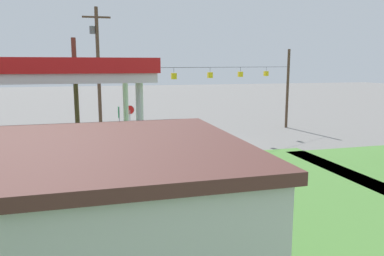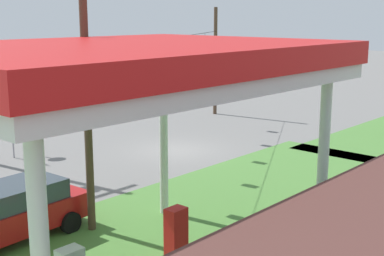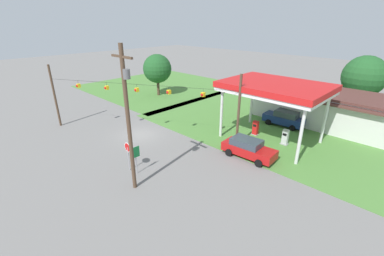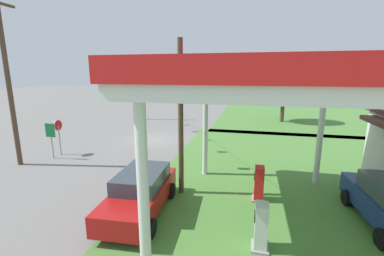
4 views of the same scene
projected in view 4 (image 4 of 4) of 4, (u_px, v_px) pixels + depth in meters
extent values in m
plane|color=slate|center=(154.00, 140.00, 22.04)|extent=(160.00, 160.00, 0.00)
cube|color=#4C7F38|center=(313.00, 116.00, 33.68)|extent=(24.00, 24.00, 0.04)
cube|color=silver|center=(267.00, 84.00, 8.88)|extent=(9.46, 6.99, 0.35)
cube|color=red|center=(268.00, 71.00, 8.79)|extent=(9.66, 7.19, 0.55)
cylinder|color=silver|center=(205.00, 131.00, 14.03)|extent=(0.28, 0.28, 5.07)
cylinder|color=silver|center=(144.00, 205.00, 6.17)|extent=(0.28, 0.28, 5.07)
cylinder|color=silver|center=(320.00, 137.00, 12.73)|extent=(0.28, 0.28, 5.07)
cube|color=gray|center=(258.00, 199.00, 11.57)|extent=(0.71, 0.56, 0.12)
cube|color=red|center=(259.00, 183.00, 11.40)|extent=(0.55, 0.40, 1.48)
cube|color=black|center=(254.00, 176.00, 11.39)|extent=(0.39, 0.03, 0.24)
cube|color=gray|center=(260.00, 247.00, 8.37)|extent=(0.71, 0.56, 0.12)
cube|color=silver|center=(261.00, 225.00, 8.21)|extent=(0.55, 0.40, 1.48)
cube|color=black|center=(255.00, 216.00, 8.19)|extent=(0.39, 0.03, 0.24)
cube|color=#AD1414|center=(140.00, 196.00, 10.41)|extent=(4.89, 2.15, 0.77)
cube|color=#333D47|center=(142.00, 178.00, 10.54)|extent=(2.73, 1.87, 0.59)
cylinder|color=black|center=(151.00, 229.00, 8.91)|extent=(0.69, 0.26, 0.68)
cylinder|color=black|center=(101.00, 223.00, 9.22)|extent=(0.69, 0.26, 0.68)
cylinder|color=black|center=(172.00, 191.00, 11.77)|extent=(0.69, 0.26, 0.68)
cylinder|color=black|center=(133.00, 188.00, 12.07)|extent=(0.69, 0.26, 0.68)
cylinder|color=black|center=(346.00, 198.00, 11.11)|extent=(0.69, 0.26, 0.68)
cylinder|color=black|center=(382.00, 239.00, 8.34)|extent=(0.69, 0.26, 0.68)
cylinder|color=#99999E|center=(60.00, 140.00, 17.89)|extent=(0.08, 0.08, 2.10)
cylinder|color=white|center=(58.00, 125.00, 17.66)|extent=(0.80, 0.03, 0.80)
cylinder|color=red|center=(58.00, 125.00, 17.66)|extent=(0.70, 0.03, 0.70)
cylinder|color=gray|center=(52.00, 141.00, 17.01)|extent=(0.07, 0.07, 2.40)
cube|color=#146B33|center=(50.00, 130.00, 16.80)|extent=(0.04, 0.70, 0.90)
cylinder|color=#4C3828|center=(8.00, 82.00, 15.07)|extent=(0.28, 0.28, 10.25)
cylinder|color=#4C3828|center=(142.00, 90.00, 31.01)|extent=(0.24, 0.24, 7.11)
cylinder|color=#4C3828|center=(181.00, 120.00, 11.57)|extent=(0.24, 0.24, 7.11)
cylinder|color=black|center=(151.00, 74.00, 20.87)|extent=(18.09, 10.02, 0.02)
cylinder|color=black|center=(144.00, 75.00, 27.39)|extent=(0.02, 0.02, 0.35)
cube|color=yellow|center=(144.00, 79.00, 27.47)|extent=(0.32, 0.32, 0.40)
sphere|color=red|center=(142.00, 79.00, 27.51)|extent=(0.28, 0.28, 0.28)
cylinder|color=black|center=(147.00, 76.00, 24.15)|extent=(0.02, 0.02, 0.35)
cube|color=yellow|center=(147.00, 80.00, 24.23)|extent=(0.32, 0.32, 0.40)
sphere|color=red|center=(146.00, 80.00, 24.27)|extent=(0.28, 0.28, 0.28)
cylinder|color=black|center=(152.00, 76.00, 20.91)|extent=(0.02, 0.02, 0.35)
cube|color=yellow|center=(152.00, 81.00, 20.99)|extent=(0.32, 0.32, 0.40)
sphere|color=red|center=(150.00, 81.00, 21.03)|extent=(0.28, 0.28, 0.28)
cylinder|color=black|center=(158.00, 77.00, 17.67)|extent=(0.02, 0.02, 0.35)
cube|color=yellow|center=(158.00, 82.00, 17.75)|extent=(0.32, 0.32, 0.40)
sphere|color=red|center=(155.00, 82.00, 17.79)|extent=(0.28, 0.28, 0.28)
cylinder|color=black|center=(166.00, 78.00, 14.43)|extent=(0.02, 0.02, 0.35)
cube|color=yellow|center=(167.00, 84.00, 14.51)|extent=(0.32, 0.32, 0.40)
sphere|color=red|center=(164.00, 84.00, 14.55)|extent=(0.28, 0.28, 0.28)
cylinder|color=#4C3828|center=(282.00, 111.00, 29.80)|extent=(0.44, 0.44, 2.56)
sphere|color=#1E5123|center=(284.00, 84.00, 29.15)|extent=(4.54, 4.54, 4.54)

